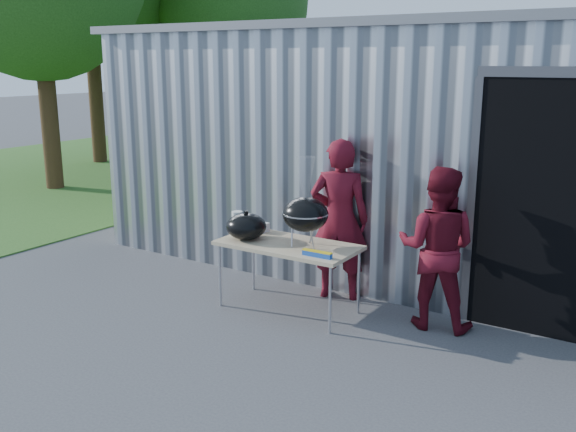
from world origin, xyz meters
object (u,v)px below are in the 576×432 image
Objects in this scene: kettle_grill at (305,208)px; person_bystander at (437,248)px; folding_table at (288,247)px; person_cook at (339,220)px.

person_bystander is (1.27, 0.44, -0.34)m from kettle_grill.
kettle_grill reaches higher than person_bystander.
person_cook is (0.27, 0.64, 0.20)m from folding_table.
folding_table is 0.50m from kettle_grill.
kettle_grill is at bearing 66.25° from person_cook.
person_bystander reaches higher than folding_table.
folding_table is 1.55m from person_bystander.
folding_table is 0.91× the size of person_bystander.
kettle_grill is at bearing -1.06° from folding_table.
kettle_grill is 1.39m from person_bystander.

